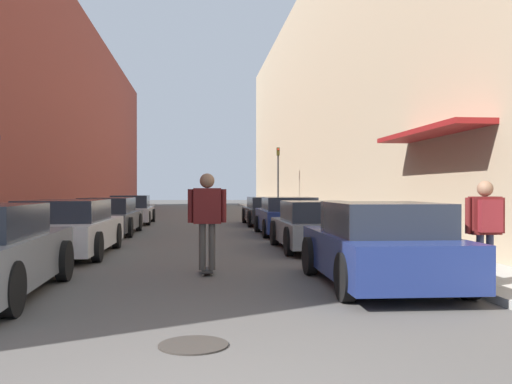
{
  "coord_description": "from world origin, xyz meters",
  "views": [
    {
      "loc": [
        0.08,
        -3.58,
        1.56
      ],
      "look_at": [
        1.5,
        10.35,
        1.5
      ],
      "focal_mm": 40.0,
      "sensor_mm": 36.0,
      "label": 1
    }
  ],
  "objects_px": {
    "skateboarder": "(207,212)",
    "pedestrian": "(486,220)",
    "parked_car_right_2": "(288,217)",
    "manhole_cover": "(193,345)",
    "traffic_light": "(278,174)",
    "parked_car_left_3": "(131,210)",
    "parked_car_left_1": "(66,228)",
    "parked_car_left_2": "(108,217)",
    "parked_car_right_0": "(380,246)",
    "parked_car_right_1": "(316,226)",
    "parked_car_right_3": "(268,211)"
  },
  "relations": [
    {
      "from": "skateboarder",
      "to": "pedestrian",
      "type": "relative_size",
      "value": 1.18
    },
    {
      "from": "parked_car_right_2",
      "to": "manhole_cover",
      "type": "xyz_separation_m",
      "value": [
        -3.12,
        -13.65,
        -0.62
      ]
    },
    {
      "from": "skateboarder",
      "to": "traffic_light",
      "type": "relative_size",
      "value": 0.49
    },
    {
      "from": "parked_car_left_3",
      "to": "manhole_cover",
      "type": "bearing_deg",
      "value": -81.76
    },
    {
      "from": "parked_car_left_1",
      "to": "parked_car_left_2",
      "type": "xyz_separation_m",
      "value": [
        0.01,
        6.3,
        -0.02
      ]
    },
    {
      "from": "skateboarder",
      "to": "parked_car_right_2",
      "type": "bearing_deg",
      "value": 71.7
    },
    {
      "from": "parked_car_right_0",
      "to": "traffic_light",
      "type": "distance_m",
      "value": 22.92
    },
    {
      "from": "parked_car_left_1",
      "to": "skateboarder",
      "type": "height_order",
      "value": "skateboarder"
    },
    {
      "from": "pedestrian",
      "to": "traffic_light",
      "type": "bearing_deg",
      "value": 89.68
    },
    {
      "from": "manhole_cover",
      "to": "traffic_light",
      "type": "bearing_deg",
      "value": 80.12
    },
    {
      "from": "parked_car_right_1",
      "to": "traffic_light",
      "type": "xyz_separation_m",
      "value": [
        1.45,
        17.32,
        1.83
      ]
    },
    {
      "from": "parked_car_right_1",
      "to": "parked_car_right_2",
      "type": "relative_size",
      "value": 0.98
    },
    {
      "from": "parked_car_right_2",
      "to": "skateboarder",
      "type": "bearing_deg",
      "value": -108.3
    },
    {
      "from": "parked_car_right_2",
      "to": "manhole_cover",
      "type": "bearing_deg",
      "value": -102.89
    },
    {
      "from": "parked_car_left_1",
      "to": "parked_car_left_2",
      "type": "height_order",
      "value": "parked_car_left_1"
    },
    {
      "from": "parked_car_left_3",
      "to": "parked_car_right_2",
      "type": "distance_m",
      "value": 9.23
    },
    {
      "from": "parked_car_right_2",
      "to": "pedestrian",
      "type": "bearing_deg",
      "value": -83.45
    },
    {
      "from": "manhole_cover",
      "to": "parked_car_left_2",
      "type": "bearing_deg",
      "value": 101.9
    },
    {
      "from": "skateboarder",
      "to": "pedestrian",
      "type": "height_order",
      "value": "skateboarder"
    },
    {
      "from": "manhole_cover",
      "to": "parked_car_right_1",
      "type": "bearing_deg",
      "value": 70.51
    },
    {
      "from": "parked_car_left_2",
      "to": "parked_car_right_0",
      "type": "distance_m",
      "value": 12.73
    },
    {
      "from": "parked_car_left_2",
      "to": "parked_car_right_0",
      "type": "bearing_deg",
      "value": -61.8
    },
    {
      "from": "parked_car_left_1",
      "to": "parked_car_left_3",
      "type": "bearing_deg",
      "value": 89.66
    },
    {
      "from": "parked_car_left_2",
      "to": "traffic_light",
      "type": "distance_m",
      "value": 13.96
    },
    {
      "from": "parked_car_left_3",
      "to": "parked_car_right_1",
      "type": "bearing_deg",
      "value": -62.95
    },
    {
      "from": "parked_car_left_3",
      "to": "parked_car_right_3",
      "type": "distance_m",
      "value": 6.27
    },
    {
      "from": "skateboarder",
      "to": "parked_car_left_2",
      "type": "bearing_deg",
      "value": 108.76
    },
    {
      "from": "parked_car_left_1",
      "to": "traffic_light",
      "type": "height_order",
      "value": "traffic_light"
    },
    {
      "from": "traffic_light",
      "to": "parked_car_right_3",
      "type": "bearing_deg",
      "value": -101.61
    },
    {
      "from": "skateboarder",
      "to": "pedestrian",
      "type": "xyz_separation_m",
      "value": [
        4.19,
        -2.32,
        -0.04
      ]
    },
    {
      "from": "parked_car_left_3",
      "to": "traffic_light",
      "type": "bearing_deg",
      "value": 35.95
    },
    {
      "from": "traffic_light",
      "to": "parked_car_right_1",
      "type": "bearing_deg",
      "value": -94.79
    },
    {
      "from": "parked_car_right_2",
      "to": "pedestrian",
      "type": "height_order",
      "value": "pedestrian"
    },
    {
      "from": "parked_car_left_2",
      "to": "skateboarder",
      "type": "relative_size",
      "value": 2.58
    },
    {
      "from": "parked_car_left_2",
      "to": "parked_car_left_3",
      "type": "height_order",
      "value": "parked_car_left_3"
    },
    {
      "from": "parked_car_left_2",
      "to": "skateboarder",
      "type": "distance_m",
      "value": 10.15
    },
    {
      "from": "parked_car_right_3",
      "to": "manhole_cover",
      "type": "bearing_deg",
      "value": -99.25
    },
    {
      "from": "parked_car_right_1",
      "to": "parked_car_right_3",
      "type": "height_order",
      "value": "parked_car_right_1"
    },
    {
      "from": "traffic_light",
      "to": "pedestrian",
      "type": "relative_size",
      "value": 2.41
    },
    {
      "from": "parked_car_right_3",
      "to": "traffic_light",
      "type": "bearing_deg",
      "value": 78.39
    },
    {
      "from": "parked_car_right_0",
      "to": "parked_car_left_3",
      "type": "bearing_deg",
      "value": 108.94
    },
    {
      "from": "parked_car_left_2",
      "to": "traffic_light",
      "type": "height_order",
      "value": "traffic_light"
    },
    {
      "from": "traffic_light",
      "to": "manhole_cover",
      "type": "bearing_deg",
      "value": -99.88
    },
    {
      "from": "parked_car_left_2",
      "to": "pedestrian",
      "type": "bearing_deg",
      "value": -57.99
    },
    {
      "from": "parked_car_left_2",
      "to": "parked_car_right_3",
      "type": "bearing_deg",
      "value": 37.1
    },
    {
      "from": "parked_car_right_2",
      "to": "parked_car_left_3",
      "type": "bearing_deg",
      "value": 131.4
    },
    {
      "from": "parked_car_left_1",
      "to": "parked_car_right_0",
      "type": "xyz_separation_m",
      "value": [
        6.03,
        -4.92,
        0.02
      ]
    },
    {
      "from": "parked_car_left_3",
      "to": "parked_car_right_3",
      "type": "height_order",
      "value": "parked_car_left_3"
    },
    {
      "from": "parked_car_left_3",
      "to": "parked_car_right_3",
      "type": "xyz_separation_m",
      "value": [
        6.09,
        -1.47,
        -0.01
      ]
    },
    {
      "from": "parked_car_left_3",
      "to": "skateboarder",
      "type": "relative_size",
      "value": 2.35
    }
  ]
}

